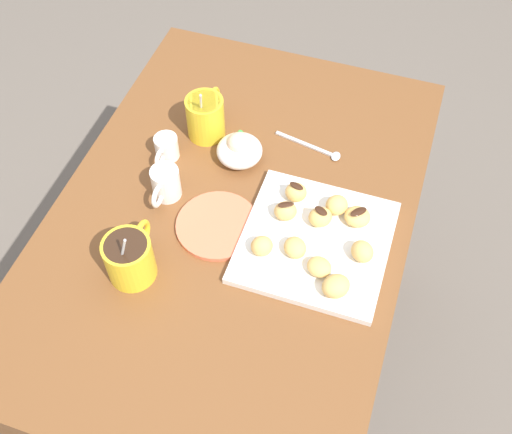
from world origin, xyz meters
The scene contains 24 objects.
ground_plane centered at (0.00, 0.00, 0.00)m, with size 8.00×8.00×0.00m, color #665B51.
dining_table centered at (0.00, 0.00, 0.60)m, with size 1.06×0.73×0.74m.
pastry_plate_square centered at (-0.02, -0.18, 0.75)m, with size 0.29×0.29×0.02m, color white.
coffee_mug_yellow_left centered at (-0.19, 0.13, 0.80)m, with size 0.13×0.09×0.15m.
coffee_mug_yellow_right centered at (0.20, 0.13, 0.80)m, with size 0.13×0.08×0.15m.
cream_pitcher_white centered at (0.00, 0.15, 0.78)m, with size 0.10×0.06×0.07m.
ice_cream_bowl centered at (0.15, 0.03, 0.78)m, with size 0.10×0.10×0.07m.
chocolate_sauce_pitcher centered at (0.10, 0.19, 0.77)m, with size 0.09×0.05×0.06m.
saucer_coral_left centered at (-0.04, 0.02, 0.75)m, with size 0.17×0.17×0.01m, color #E5704C.
loose_spoon_near_saucer centered at (0.23, -0.12, 0.75)m, with size 0.05×0.16×0.01m.
beignet_0 centered at (-0.08, -0.09, 0.78)m, with size 0.04×0.04×0.04m, color #E5B260.
beignet_1 centered at (0.01, -0.11, 0.78)m, with size 0.05×0.04×0.04m, color #E5B260.
chocolate_drizzle_1 centered at (0.01, -0.11, 0.80)m, with size 0.03×0.01×0.01m, color #381E11.
beignet_2 centered at (-0.06, -0.15, 0.78)m, with size 0.05×0.04×0.03m, color #E5B260.
beignet_3 centered at (0.05, -0.25, 0.77)m, with size 0.05×0.05×0.03m, color #E5B260.
chocolate_drizzle_3 centered at (0.05, -0.25, 0.79)m, with size 0.04×0.02×0.01m, color #381E11.
beignet_4 centered at (-0.03, -0.28, 0.78)m, with size 0.04×0.05×0.04m, color #E5B260.
beignet_5 centered at (-0.12, -0.25, 0.78)m, with size 0.05×0.05×0.04m, color #E5B260.
beignet_6 centered at (0.07, -0.12, 0.78)m, with size 0.04×0.04×0.04m, color #E5B260.
chocolate_drizzle_6 centered at (0.07, -0.12, 0.80)m, with size 0.03×0.01×0.01m, color #381E11.
beignet_7 centered at (-0.09, -0.21, 0.77)m, with size 0.05×0.04×0.03m, color #E5B260.
beignet_8 centered at (0.06, -0.20, 0.78)m, with size 0.05×0.04×0.04m, color #E5B260.
beignet_9 centered at (0.02, -0.18, 0.78)m, with size 0.04×0.05×0.04m, color #E5B260.
chocolate_drizzle_9 centered at (0.02, -0.18, 0.80)m, with size 0.03×0.02×0.01m, color #381E11.
Camera 1 is at (-0.71, -0.29, 1.77)m, focal length 43.49 mm.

